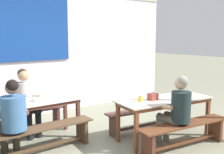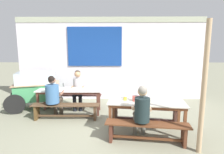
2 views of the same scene
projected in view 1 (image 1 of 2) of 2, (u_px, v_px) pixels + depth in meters
ground_plane at (116, 145)px, 4.53m from camera, size 40.00×40.00×0.00m
backdrop_wall at (50, 46)px, 6.33m from camera, size 6.99×0.23×3.08m
dining_table_far at (25, 107)px, 4.50m from camera, size 1.91×0.64×0.74m
dining_table_near at (165, 103)px, 4.75m from camera, size 1.84×0.90×0.74m
bench_far_back at (17, 120)px, 4.96m from camera, size 1.83×0.28×0.43m
bench_far_front at (38, 136)px, 4.15m from camera, size 1.86×0.33×0.43m
bench_near_back at (147, 115)px, 5.25m from camera, size 1.79×0.49×0.43m
bench_near_front at (185, 131)px, 4.37m from camera, size 1.75×0.53×0.43m
person_center_facing at (26, 98)px, 4.94m from camera, size 0.44×0.56×1.25m
person_near_front at (177, 108)px, 4.32m from camera, size 0.43×0.59×1.23m
person_left_back_turned at (13, 114)px, 3.94m from camera, size 0.49×0.60×1.23m
tissue_box at (153, 96)px, 4.65m from camera, size 0.16×0.12×0.14m
condiment_jar at (140, 98)px, 4.54m from camera, size 0.08×0.08×0.11m
soup_bowl at (37, 100)px, 4.56m from camera, size 0.17×0.17×0.05m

